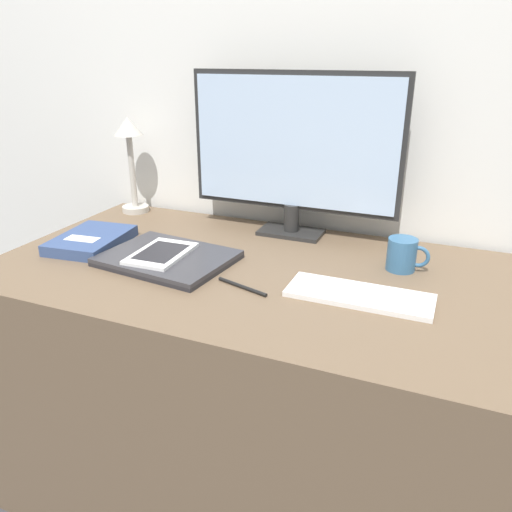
{
  "coord_description": "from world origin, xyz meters",
  "views": [
    {
      "loc": [
        0.49,
        -0.93,
        1.28
      ],
      "look_at": [
        0.05,
        0.1,
        0.82
      ],
      "focal_mm": 35.0,
      "sensor_mm": 36.0,
      "label": 1
    }
  ],
  "objects": [
    {
      "name": "monitor",
      "position": [
        0.03,
        0.45,
        1.02
      ],
      "size": [
        0.63,
        0.11,
        0.48
      ],
      "color": "#262626",
      "rests_on": "desk"
    },
    {
      "name": "desk_lamp",
      "position": [
        -0.55,
        0.46,
        0.98
      ],
      "size": [
        0.1,
        0.1,
        0.32
      ],
      "color": "#BCB7AD",
      "rests_on": "desk"
    },
    {
      "name": "desk",
      "position": [
        0.0,
        0.16,
        0.38
      ],
      "size": [
        1.32,
        0.74,
        0.76
      ],
      "color": "brown",
      "rests_on": "ground_plane"
    },
    {
      "name": "keyboard",
      "position": [
        0.31,
        0.1,
        0.77
      ],
      "size": [
        0.33,
        0.12,
        0.01
      ],
      "color": "silver",
      "rests_on": "desk"
    },
    {
      "name": "wall_back",
      "position": [
        0.0,
        0.58,
        1.2
      ],
      "size": [
        3.6,
        0.05,
        2.4
      ],
      "color": "silver",
      "rests_on": "ground_plane"
    },
    {
      "name": "ereader",
      "position": [
        -0.22,
        0.1,
        0.79
      ],
      "size": [
        0.13,
        0.19,
        0.01
      ],
      "color": "white",
      "rests_on": "laptop"
    },
    {
      "name": "notebook",
      "position": [
        -0.48,
        0.13,
        0.78
      ],
      "size": [
        0.2,
        0.25,
        0.03
      ],
      "color": "#334775",
      "rests_on": "desk"
    },
    {
      "name": "coffee_mug",
      "position": [
        0.38,
        0.3,
        0.8
      ],
      "size": [
        0.11,
        0.07,
        0.08
      ],
      "color": "#336089",
      "rests_on": "desk"
    },
    {
      "name": "pen",
      "position": [
        0.04,
        0.04,
        0.76
      ],
      "size": [
        0.14,
        0.05,
        0.01
      ],
      "color": "black",
      "rests_on": "desk"
    },
    {
      "name": "laptop",
      "position": [
        -0.21,
        0.11,
        0.77
      ],
      "size": [
        0.35,
        0.28,
        0.02
      ],
      "color": "#232328",
      "rests_on": "desk"
    }
  ]
}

